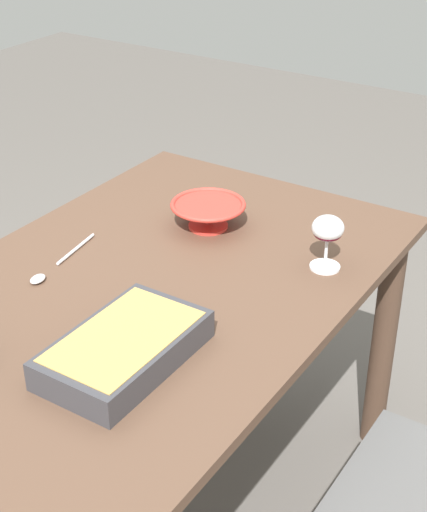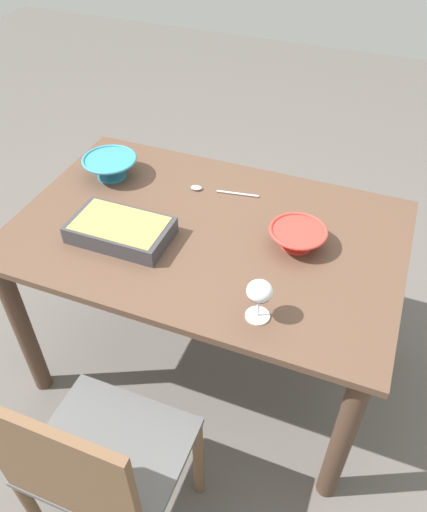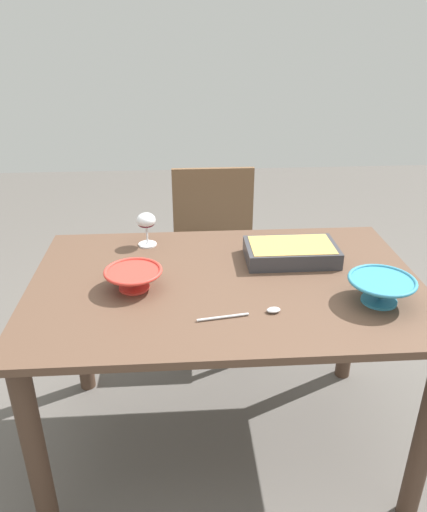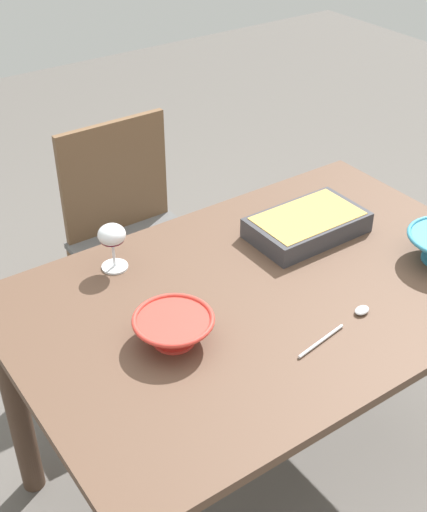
# 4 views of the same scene
# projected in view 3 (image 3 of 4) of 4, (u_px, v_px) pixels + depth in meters

# --- Properties ---
(ground_plane) EXTENTS (8.00, 8.00, 0.00)m
(ground_plane) POSITION_uv_depth(u_px,v_px,m) (224.00, 440.00, 2.05)
(ground_plane) COLOR #5B5651
(dining_table) EXTENTS (1.36, 0.88, 0.75)m
(dining_table) POSITION_uv_depth(u_px,v_px,m) (225.00, 312.00, 1.78)
(dining_table) COLOR brown
(dining_table) RESTS_ON ground_plane
(chair) EXTENTS (0.44, 0.38, 0.90)m
(chair) POSITION_uv_depth(u_px,v_px,m) (214.00, 248.00, 2.54)
(chair) COLOR #595959
(chair) RESTS_ON ground_plane
(wine_glass) EXTENTS (0.08, 0.08, 0.14)m
(wine_glass) POSITION_uv_depth(u_px,v_px,m) (146.00, 223.00, 1.94)
(wine_glass) COLOR white
(wine_glass) RESTS_ON dining_table
(casserole_dish) EXTENTS (0.34, 0.20, 0.06)m
(casserole_dish) POSITION_uv_depth(u_px,v_px,m) (291.00, 251.00, 1.85)
(casserole_dish) COLOR #38383D
(casserole_dish) RESTS_ON dining_table
(mixing_bowl) EXTENTS (0.21, 0.21, 0.08)m
(mixing_bowl) POSITION_uv_depth(u_px,v_px,m) (381.00, 289.00, 1.57)
(mixing_bowl) COLOR teal
(mixing_bowl) RESTS_ON dining_table
(small_bowl) EXTENTS (0.20, 0.20, 0.07)m
(small_bowl) POSITION_uv_depth(u_px,v_px,m) (134.00, 278.00, 1.65)
(small_bowl) COLOR red
(small_bowl) RESTS_ON dining_table
(serving_spoon) EXTENTS (0.26, 0.06, 0.01)m
(serving_spoon) POSITION_uv_depth(u_px,v_px,m) (256.00, 312.00, 1.52)
(serving_spoon) COLOR silver
(serving_spoon) RESTS_ON dining_table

